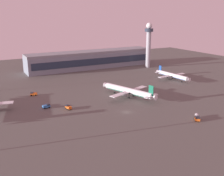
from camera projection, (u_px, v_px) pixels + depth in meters
name	position (u px, v px, depth m)	size (l,w,h in m)	color
ground_plane	(126.00, 112.00, 143.19)	(416.00, 416.00, 0.00)	#56544F
terminal_building	(91.00, 59.00, 257.84)	(124.45, 22.40, 16.40)	gray
control_tower	(149.00, 42.00, 254.96)	(8.00, 8.00, 42.84)	#A8A8B2
airplane_terminal_side	(129.00, 91.00, 167.95)	(31.90, 40.54, 10.71)	white
airplane_far_stand	(172.00, 75.00, 212.85)	(27.43, 35.21, 9.03)	white
maintenance_van	(68.00, 107.00, 147.30)	(2.71, 4.44, 2.25)	#D85919
baggage_tractor	(34.00, 94.00, 171.63)	(4.58, 3.51, 2.25)	#D85919
cargo_loader	(46.00, 106.00, 149.02)	(4.38, 2.55, 2.25)	#3372BF
fuel_truck	(197.00, 117.00, 132.41)	(5.71, 6.14, 2.35)	#D85919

